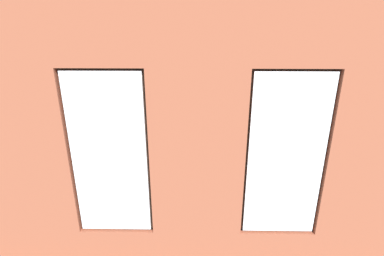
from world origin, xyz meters
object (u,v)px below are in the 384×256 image
at_px(candle_jar, 181,148).
at_px(potted_plant_near_tv, 74,150).
at_px(media_console, 70,146).
at_px(remote_black, 172,148).
at_px(potted_plant_beside_window_right, 91,212).
at_px(coffee_table, 181,153).
at_px(remote_silver, 187,152).
at_px(table_plant_small, 158,147).
at_px(papasan_chair, 200,120).
at_px(tv_flatscreen, 66,117).
at_px(cup_ceramic, 202,146).
at_px(potted_plant_by_left_couch, 288,137).
at_px(couch_left, 329,168).
at_px(potted_plant_mid_room_small, 240,144).
at_px(potted_plant_corner_near_left, 296,107).
at_px(couch_by_window, 189,218).

distance_m(candle_jar, potted_plant_near_tv, 2.13).
bearing_deg(potted_plant_near_tv, media_console, -62.57).
height_order(remote_black, potted_plant_beside_window_right, potted_plant_beside_window_right).
relative_size(coffee_table, remote_silver, 9.25).
bearing_deg(potted_plant_near_tv, table_plant_small, -164.96).
relative_size(coffee_table, papasan_chair, 1.56).
distance_m(table_plant_small, tv_flatscreen, 2.26).
distance_m(papasan_chair, potted_plant_near_tv, 3.55).
bearing_deg(potted_plant_beside_window_right, cup_ceramic, -124.68).
bearing_deg(media_console, potted_plant_by_left_couch, -175.49).
bearing_deg(potted_plant_by_left_couch, cup_ceramic, 20.91).
bearing_deg(couch_left, potted_plant_near_tv, -87.13).
height_order(potted_plant_mid_room_small, potted_plant_near_tv, potted_plant_near_tv).
distance_m(table_plant_small, potted_plant_beside_window_right, 2.21).
distance_m(couch_left, remote_black, 3.16).
relative_size(coffee_table, potted_plant_mid_room_small, 3.27).
bearing_deg(remote_silver, table_plant_small, 63.53).
relative_size(coffee_table, potted_plant_corner_near_left, 1.42).
relative_size(papasan_chair, potted_plant_beside_window_right, 1.27).
xyz_separation_m(table_plant_small, potted_plant_mid_room_small, (-1.79, -0.70, -0.22)).
height_order(remote_black, potted_plant_near_tv, potted_plant_near_tv).
relative_size(remote_silver, media_console, 0.14).
distance_m(candle_jar, potted_plant_beside_window_right, 2.49).
bearing_deg(couch_left, papasan_chair, -132.66).
relative_size(remote_black, potted_plant_mid_room_small, 0.35).
height_order(coffee_table, media_console, media_console).
height_order(table_plant_small, potted_plant_beside_window_right, potted_plant_beside_window_right).
bearing_deg(potted_plant_near_tv, remote_silver, -168.92).
height_order(cup_ceramic, candle_jar, candle_jar).
xyz_separation_m(coffee_table, candle_jar, (0.00, 0.00, 0.10)).
relative_size(cup_ceramic, potted_plant_by_left_couch, 0.15).
distance_m(couch_by_window, cup_ceramic, 2.24).
relative_size(candle_jar, tv_flatscreen, 0.08).
relative_size(remote_black, tv_flatscreen, 0.14).
distance_m(couch_left, potted_plant_corner_near_left, 2.76).
distance_m(remote_black, potted_plant_corner_near_left, 3.90).
relative_size(cup_ceramic, remote_black, 0.49).
bearing_deg(potted_plant_corner_near_left, potted_plant_by_left_couch, 66.96).
bearing_deg(potted_plant_beside_window_right, potted_plant_mid_room_small, -131.87).
distance_m(table_plant_small, media_console, 2.23).
xyz_separation_m(couch_left, papasan_chair, (2.49, -2.52, 0.10)).
height_order(papasan_chair, potted_plant_mid_room_small, papasan_chair).
height_order(table_plant_small, remote_black, table_plant_small).
height_order(remote_black, remote_silver, same).
bearing_deg(table_plant_small, potted_plant_mid_room_small, -158.82).
xyz_separation_m(couch_left, remote_silver, (2.79, -0.41, 0.11)).
xyz_separation_m(couch_left, remote_black, (3.10, -0.60, 0.11)).
bearing_deg(tv_flatscreen, papasan_chair, -153.81).
xyz_separation_m(table_plant_small, tv_flatscreen, (2.13, -0.63, 0.43)).
relative_size(cup_ceramic, tv_flatscreen, 0.07).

